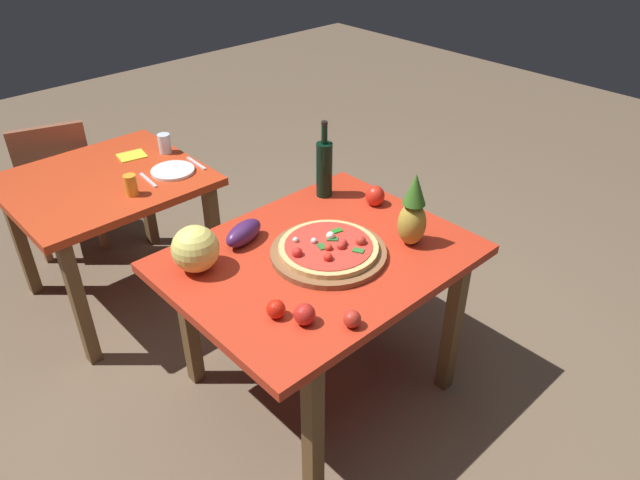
% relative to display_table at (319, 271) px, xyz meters
% --- Properties ---
extents(ground_plane, '(10.00, 10.00, 0.00)m').
position_rel_display_table_xyz_m(ground_plane, '(0.00, 0.00, -0.64)').
color(ground_plane, brown).
extents(display_table, '(1.19, 0.92, 0.73)m').
position_rel_display_table_xyz_m(display_table, '(0.00, 0.00, 0.00)').
color(display_table, brown).
rests_on(display_table, ground_plane).
extents(background_table, '(0.93, 0.85, 0.73)m').
position_rel_display_table_xyz_m(background_table, '(-0.34, 1.23, -0.02)').
color(background_table, brown).
rests_on(background_table, ground_plane).
extents(dining_chair, '(0.50, 0.50, 0.85)m').
position_rel_display_table_xyz_m(dining_chair, '(-0.36, 1.88, -0.16)').
color(dining_chair, brown).
rests_on(dining_chair, ground_plane).
extents(pizza_board, '(0.47, 0.47, 0.02)m').
position_rel_display_table_xyz_m(pizza_board, '(0.02, -0.03, 0.10)').
color(pizza_board, brown).
rests_on(pizza_board, display_table).
extents(pizza, '(0.40, 0.40, 0.06)m').
position_rel_display_table_xyz_m(pizza, '(0.02, -0.03, 0.13)').
color(pizza, '#E7B66C').
rests_on(pizza, pizza_board).
extents(wine_bottle, '(0.08, 0.08, 0.37)m').
position_rel_display_table_xyz_m(wine_bottle, '(0.36, 0.35, 0.23)').
color(wine_bottle, black).
rests_on(wine_bottle, display_table).
extents(pineapple_left, '(0.12, 0.12, 0.32)m').
position_rel_display_table_xyz_m(pineapple_left, '(0.33, -0.20, 0.23)').
color(pineapple_left, '#B29737').
rests_on(pineapple_left, display_table).
extents(melon, '(0.19, 0.19, 0.19)m').
position_rel_display_table_xyz_m(melon, '(-0.42, 0.25, 0.18)').
color(melon, '#EBE26C').
rests_on(melon, display_table).
extents(bell_pepper, '(0.09, 0.09, 0.10)m').
position_rel_display_table_xyz_m(bell_pepper, '(0.46, 0.12, 0.13)').
color(bell_pepper, red).
rests_on(bell_pepper, display_table).
extents(eggplant, '(0.22, 0.14, 0.09)m').
position_rel_display_table_xyz_m(eggplant, '(-0.17, 0.28, 0.13)').
color(eggplant, '#452055').
rests_on(eggplant, display_table).
extents(tomato_by_bottle, '(0.06, 0.06, 0.06)m').
position_rel_display_table_xyz_m(tomato_by_bottle, '(-0.21, -0.40, 0.12)').
color(tomato_by_bottle, red).
rests_on(tomato_by_bottle, display_table).
extents(tomato_near_board, '(0.08, 0.08, 0.08)m').
position_rel_display_table_xyz_m(tomato_near_board, '(-0.32, -0.27, 0.13)').
color(tomato_near_board, red).
rests_on(tomato_near_board, display_table).
extents(tomato_beside_pepper, '(0.07, 0.07, 0.07)m').
position_rel_display_table_xyz_m(tomato_beside_pepper, '(-0.37, -0.18, 0.12)').
color(tomato_beside_pepper, red).
rests_on(tomato_beside_pepper, display_table).
extents(drinking_glass_juice, '(0.06, 0.06, 0.10)m').
position_rel_display_table_xyz_m(drinking_glass_juice, '(-0.31, 0.97, 0.14)').
color(drinking_glass_juice, orange).
rests_on(drinking_glass_juice, background_table).
extents(drinking_glass_water, '(0.07, 0.07, 0.11)m').
position_rel_display_table_xyz_m(drinking_glass_water, '(0.05, 1.28, 0.14)').
color(drinking_glass_water, silver).
rests_on(drinking_glass_water, background_table).
extents(dinner_plate, '(0.22, 0.22, 0.02)m').
position_rel_display_table_xyz_m(dinner_plate, '(-0.05, 1.05, 0.10)').
color(dinner_plate, white).
rests_on(dinner_plate, background_table).
extents(fork_utensil, '(0.03, 0.18, 0.01)m').
position_rel_display_table_xyz_m(fork_utensil, '(-0.19, 1.05, 0.09)').
color(fork_utensil, silver).
rests_on(fork_utensil, background_table).
extents(knife_utensil, '(0.03, 0.18, 0.01)m').
position_rel_display_table_xyz_m(knife_utensil, '(0.09, 1.05, 0.09)').
color(knife_utensil, silver).
rests_on(knife_utensil, background_table).
extents(napkin_folded, '(0.16, 0.14, 0.01)m').
position_rel_display_table_xyz_m(napkin_folded, '(-0.11, 1.37, 0.09)').
color(napkin_folded, yellow).
rests_on(napkin_folded, background_table).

